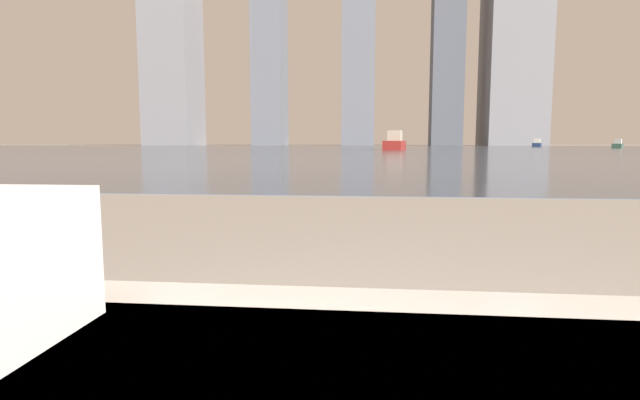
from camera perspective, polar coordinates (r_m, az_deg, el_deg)
name	(u,v)px	position (r m, az deg, el deg)	size (l,w,h in m)	color
harbor_water	(370,148)	(61.76, 5.76, 5.90)	(180.00, 110.00, 0.01)	slate
harbor_boat_0	(618,145)	(75.44, 30.88, 5.45)	(2.51, 3.30, 1.19)	#335647
harbor_boat_2	(395,143)	(49.16, 8.54, 6.46)	(2.50, 5.18, 1.86)	maroon
harbor_boat_3	(537,144)	(87.61, 23.55, 5.90)	(2.43, 3.78, 1.34)	navy
skyline_tower_0	(171,3)	(131.14, -16.70, 20.73)	(11.12, 13.25, 66.64)	slate
skyline_tower_1	(270,68)	(121.42, -5.76, 14.75)	(6.97, 10.36, 36.00)	slate
skyline_tower_2	(359,56)	(119.45, 4.45, 16.13)	(7.42, 7.14, 41.08)	slate
skyline_tower_3	(447,55)	(120.53, 14.35, 15.76)	(6.98, 6.30, 40.63)	#4C515B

